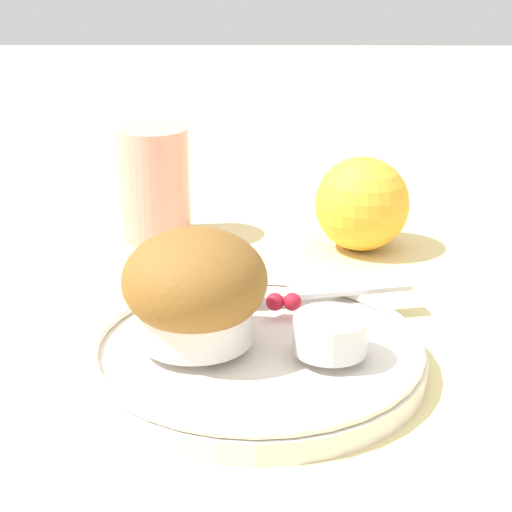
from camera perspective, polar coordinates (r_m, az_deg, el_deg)
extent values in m
plane|color=beige|center=(0.53, -1.00, -7.50)|extent=(3.00, 3.00, 0.00)
cylinder|color=silver|center=(0.53, 0.06, -6.62)|extent=(0.21, 0.21, 0.01)
torus|color=silver|center=(0.53, 0.06, -5.67)|extent=(0.20, 0.20, 0.01)
cylinder|color=silver|center=(0.52, -4.02, -3.92)|extent=(0.07, 0.07, 0.03)
ellipsoid|color=brown|center=(0.51, -4.09, -1.54)|extent=(0.09, 0.09, 0.06)
cylinder|color=silver|center=(0.51, 4.99, -5.19)|extent=(0.04, 0.04, 0.02)
cylinder|color=beige|center=(0.51, 5.02, -4.29)|extent=(0.04, 0.04, 0.00)
sphere|color=#B7192D|center=(0.56, 1.27, -3.07)|extent=(0.01, 0.01, 0.01)
sphere|color=#B7192D|center=(0.56, 2.44, -3.07)|extent=(0.01, 0.01, 0.01)
cube|color=silver|center=(0.58, 2.01, -2.54)|extent=(0.18, 0.05, 0.00)
sphere|color=#F4A82D|center=(0.72, 7.09, 3.46)|extent=(0.08, 0.08, 0.08)
cylinder|color=#E5998C|center=(0.74, -6.79, 4.80)|extent=(0.06, 0.06, 0.10)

